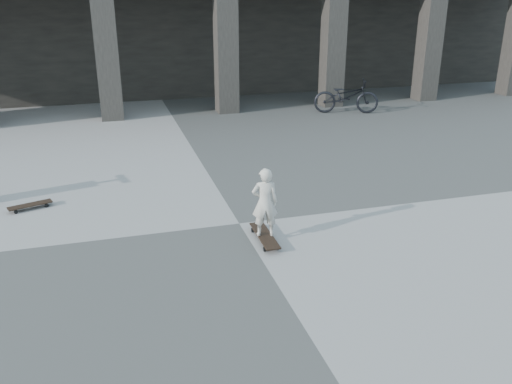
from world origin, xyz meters
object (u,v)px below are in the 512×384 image
object	(u,v)px
skateboard_spare	(30,205)
child	(265,202)
bicycle	(346,96)
longboard	(265,236)

from	to	relation	value
skateboard_spare	child	bearing A→B (deg)	-51.63
skateboard_spare	bicycle	bearing A→B (deg)	13.82
skateboard_spare	bicycle	size ratio (longest dim) A/B	0.39
bicycle	child	bearing A→B (deg)	166.34
longboard	bicycle	world-z (taller)	bicycle
child	bicycle	distance (m)	9.55
skateboard_spare	bicycle	xyz separation A→B (m)	(8.87, 5.62, 0.46)
skateboard_spare	bicycle	world-z (taller)	bicycle
longboard	skateboard_spare	distance (m)	4.46
child	bicycle	xyz separation A→B (m)	(5.13, 8.05, -0.13)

